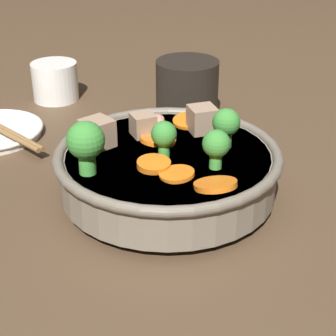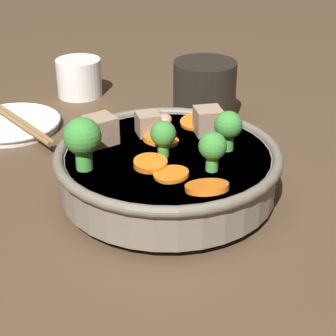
% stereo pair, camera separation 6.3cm
% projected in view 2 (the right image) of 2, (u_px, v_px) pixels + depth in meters
% --- Properties ---
extents(ground_plane, '(3.00, 3.00, 0.00)m').
position_uv_depth(ground_plane, '(168.00, 197.00, 0.65)').
color(ground_plane, '#4C3826').
extents(stirfry_bowl, '(0.25, 0.25, 0.11)m').
position_uv_depth(stirfry_bowl, '(167.00, 166.00, 0.63)').
color(stirfry_bowl, slate).
rests_on(stirfry_bowl, ground_plane).
extents(side_saucer, '(0.14, 0.14, 0.01)m').
position_uv_depth(side_saucer, '(13.00, 123.00, 0.81)').
color(side_saucer, white).
rests_on(side_saucer, ground_plane).
extents(tea_cup, '(0.07, 0.07, 0.06)m').
position_uv_depth(tea_cup, '(79.00, 77.00, 0.92)').
color(tea_cup, white).
rests_on(tea_cup, ground_plane).
extents(dark_mug, '(0.12, 0.09, 0.09)m').
position_uv_depth(dark_mug, '(205.00, 92.00, 0.82)').
color(dark_mug, black).
rests_on(dark_mug, ground_plane).
extents(chopsticks_pair, '(0.06, 0.23, 0.01)m').
position_uv_depth(chopsticks_pair, '(12.00, 117.00, 0.81)').
color(chopsticks_pair, olive).
rests_on(chopsticks_pair, side_saucer).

